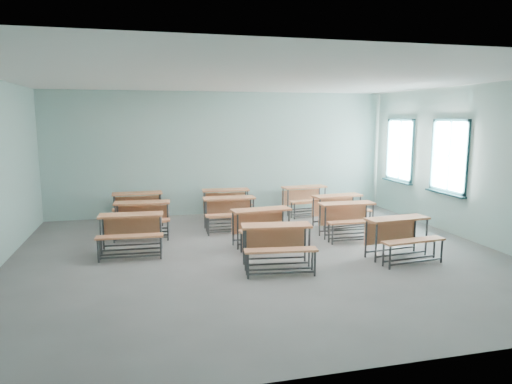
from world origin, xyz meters
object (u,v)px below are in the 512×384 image
desk_unit_r1c1 (263,222)px  desk_unit_r0c2 (400,232)px  desk_unit_r3c2 (306,196)px  desk_unit_r2c1 (230,208)px  desk_unit_r0c1 (277,240)px  desk_unit_r3c0 (138,203)px  desk_unit_r2c0 (142,214)px  desk_unit_r2c2 (339,206)px  desk_unit_r1c2 (348,215)px  desk_unit_r1c0 (131,228)px  desk_unit_r3c1 (226,199)px

desk_unit_r1c1 → desk_unit_r0c2: bearing=-38.0°
desk_unit_r3c2 → desk_unit_r0c2: bearing=-91.8°
desk_unit_r0c2 → desk_unit_r2c1: size_ratio=1.05×
desk_unit_r0c1 → desk_unit_r3c0: 4.67m
desk_unit_r2c1 → desk_unit_r3c0: size_ratio=0.99×
desk_unit_r1c1 → desk_unit_r2c0: (-2.32, 1.37, 0.00)m
desk_unit_r0c2 → desk_unit_r1c1: 2.59m
desk_unit_r1c1 → desk_unit_r3c2: 3.27m
desk_unit_r0c2 → desk_unit_r3c0: same height
desk_unit_r2c2 → desk_unit_r1c1: bearing=-158.2°
desk_unit_r0c2 → desk_unit_r1c2: size_ratio=1.05×
desk_unit_r0c2 → desk_unit_r2c0: bearing=142.6°
desk_unit_r1c0 → desk_unit_r1c1: bearing=0.6°
desk_unit_r2c0 → desk_unit_r3c2: size_ratio=0.98×
desk_unit_r2c1 → desk_unit_r3c2: bearing=29.2°
desk_unit_r0c1 → desk_unit_r2c0: 3.52m
desk_unit_r2c0 → desk_unit_r2c2: same height
desk_unit_r1c2 → desk_unit_r3c2: bearing=92.3°
desk_unit_r0c1 → desk_unit_r3c2: 4.52m
desk_unit_r0c2 → desk_unit_r1c0: bearing=156.5°
desk_unit_r2c0 → desk_unit_r2c2: bearing=1.4°
desk_unit_r1c0 → desk_unit_r1c1: (2.52, -0.11, 0.00)m
desk_unit_r0c1 → desk_unit_r2c1: bearing=102.5°
desk_unit_r1c2 → desk_unit_r3c0: 5.01m
desk_unit_r0c2 → desk_unit_r2c1: (-2.58, 2.86, 0.00)m
desk_unit_r0c1 → desk_unit_r0c2: size_ratio=1.01×
desk_unit_r0c2 → desk_unit_r2c2: size_ratio=0.99×
desk_unit_r1c1 → desk_unit_r1c2: bearing=0.2°
desk_unit_r2c1 → desk_unit_r3c1: same height
desk_unit_r1c0 → desk_unit_r3c2: size_ratio=0.97×
desk_unit_r3c0 → desk_unit_r3c2: bearing=-2.0°
desk_unit_r2c0 → desk_unit_r2c1: bearing=7.2°
desk_unit_r3c2 → desk_unit_r1c1: bearing=-131.3°
desk_unit_r0c1 → desk_unit_r3c0: (-2.31, 4.05, 0.00)m
desk_unit_r0c2 → desk_unit_r1c0: 4.94m
desk_unit_r1c0 → desk_unit_r2c2: 4.80m
desk_unit_r0c1 → desk_unit_r2c1: same height
desk_unit_r1c1 → desk_unit_r2c2: size_ratio=0.99×
desk_unit_r1c0 → desk_unit_r2c0: 1.28m
desk_unit_r2c2 → desk_unit_r3c2: (-0.28, 1.50, 0.00)m
desk_unit_r0c1 → desk_unit_r1c2: size_ratio=1.06×
desk_unit_r0c1 → desk_unit_r3c1: same height
desk_unit_r3c1 → desk_unit_r3c2: (2.13, 0.01, 0.00)m
desk_unit_r3c2 → desk_unit_r1c0: bearing=-155.9°
desk_unit_r1c1 → desk_unit_r3c1: same height
desk_unit_r0c1 → desk_unit_r2c2: same height
desk_unit_r3c2 → desk_unit_r3c1: bearing=173.9°
desk_unit_r3c1 → desk_unit_r3c2: same height
desk_unit_r1c0 → desk_unit_r3c2: 5.10m
desk_unit_r0c2 → desk_unit_r2c2: (-0.04, 2.56, 0.00)m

